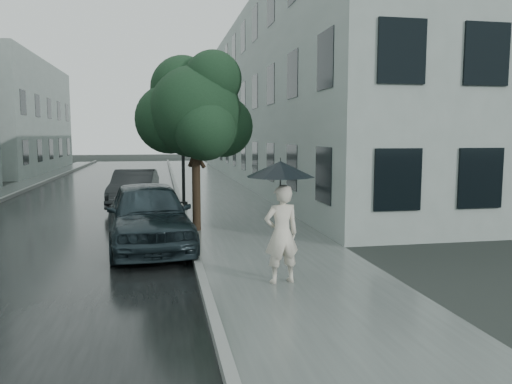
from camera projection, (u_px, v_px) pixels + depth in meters
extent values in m
plane|color=black|center=(277.00, 268.00, 10.04)|extent=(120.00, 120.00, 0.00)
cube|color=slate|center=(220.00, 196.00, 21.79)|extent=(3.50, 60.00, 0.01)
cube|color=slate|center=(178.00, 195.00, 21.45)|extent=(0.15, 60.00, 0.15)
cube|color=black|center=(93.00, 199.00, 20.80)|extent=(6.85, 60.00, 0.00)
cube|color=slate|center=(3.00, 199.00, 20.14)|extent=(0.15, 60.00, 0.15)
cube|color=#93A09C|center=(293.00, 104.00, 29.58)|extent=(7.00, 36.00, 9.00)
cube|color=black|center=(235.00, 103.00, 28.93)|extent=(0.08, 32.40, 7.20)
cube|color=black|center=(49.00, 117.00, 36.93)|extent=(0.08, 16.20, 6.40)
imported|color=beige|center=(282.00, 234.00, 8.93)|extent=(0.71, 0.52, 1.78)
cylinder|color=black|center=(280.00, 203.00, 8.86)|extent=(0.02, 0.02, 0.92)
cone|color=black|center=(280.00, 169.00, 8.80)|extent=(1.35, 1.35, 0.28)
cylinder|color=black|center=(280.00, 160.00, 8.78)|extent=(0.02, 0.02, 0.08)
cylinder|color=black|center=(280.00, 230.00, 8.92)|extent=(0.03, 0.03, 0.06)
cylinder|color=#332619|center=(196.00, 189.00, 13.87)|extent=(0.23, 0.23, 2.32)
sphere|color=#1B3C23|center=(195.00, 112.00, 13.63)|extent=(2.51, 2.51, 2.51)
sphere|color=#1B3C23|center=(222.00, 126.00, 14.10)|extent=(1.73, 1.73, 1.73)
sphere|color=#1B3C23|center=(170.00, 119.00, 13.90)|extent=(1.94, 1.94, 1.94)
sphere|color=#1B3C23|center=(204.00, 130.00, 13.06)|extent=(1.63, 1.63, 1.63)
sphere|color=#1B3C23|center=(183.00, 88.00, 14.06)|extent=(1.83, 1.83, 1.83)
sphere|color=#1B3C23|center=(213.00, 79.00, 13.43)|extent=(1.56, 1.56, 1.56)
cylinder|color=black|center=(183.00, 141.00, 18.27)|extent=(0.12, 0.12, 4.87)
cylinder|color=black|center=(184.00, 204.00, 18.54)|extent=(0.28, 0.28, 0.20)
cylinder|color=black|center=(175.00, 73.00, 17.99)|extent=(0.51, 0.17, 0.08)
sphere|color=silver|center=(166.00, 75.00, 17.99)|extent=(0.32, 0.32, 0.32)
imported|color=#19252B|center=(148.00, 215.00, 11.76)|extent=(2.30, 4.78, 1.58)
imported|color=#212426|center=(135.00, 188.00, 18.51)|extent=(1.79, 4.27, 1.37)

